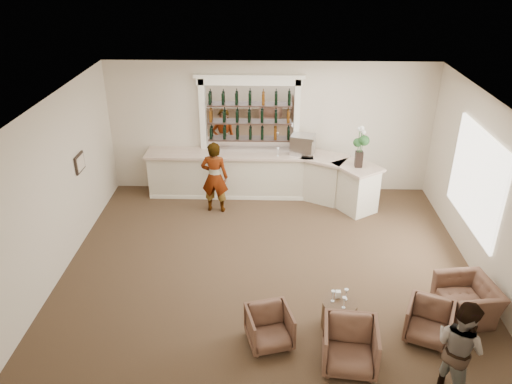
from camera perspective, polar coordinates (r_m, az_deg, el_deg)
ground at (r=10.08m, az=1.41°, el=-8.30°), size 8.00×8.00×0.00m
room_shell at (r=9.61m, az=2.57°, el=5.68°), size 8.04×7.02×3.32m
bar_counter at (r=12.40m, az=0.78°, el=1.86°), size 5.72×1.80×1.14m
back_bar_alcove at (r=12.27m, az=-0.73°, el=8.89°), size 2.64×0.25×3.00m
cocktail_table at (r=8.62m, az=9.46°, el=-13.64°), size 0.57×0.57×0.50m
sommelier at (r=11.67m, az=-4.75°, el=1.70°), size 0.67×0.48×1.74m
guest at (r=7.74m, az=22.26°, el=-16.12°), size 0.88×0.94×1.54m
armchair_left at (r=8.18m, az=1.54°, el=-15.21°), size 0.84×0.85×0.63m
armchair_center at (r=7.92m, az=10.69°, el=-16.91°), size 0.88×0.90×0.75m
armchair_right at (r=8.72m, az=19.16°, el=-13.85°), size 0.92×0.93×0.65m
armchair_far at (r=9.41m, az=22.99°, el=-11.25°), size 1.01×1.12×0.64m
espresso_machine at (r=12.21m, az=5.36°, el=5.44°), size 0.65×0.59×0.48m
flower_vase at (r=11.55m, az=11.83°, el=5.39°), size 0.26×0.26×0.99m
wine_glass_bar_left at (r=12.08m, az=2.52°, el=4.61°), size 0.07×0.07×0.21m
wine_glass_bar_right at (r=12.21m, az=4.64°, el=4.79°), size 0.07×0.07×0.21m
wine_glass_tbl_a at (r=8.41m, az=8.79°, el=-11.67°), size 0.07×0.07×0.21m
wine_glass_tbl_b at (r=8.48m, az=10.25°, el=-11.44°), size 0.07×0.07×0.21m
wine_glass_tbl_c at (r=8.31m, az=10.03°, el=-12.34°), size 0.07×0.07×0.21m
napkin_holder at (r=8.53m, az=9.36°, el=-11.44°), size 0.08×0.08×0.12m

